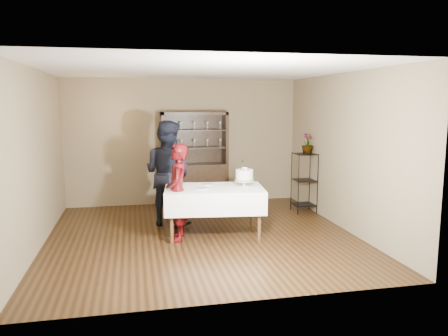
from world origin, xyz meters
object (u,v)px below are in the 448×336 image
Objects in this scene: plant_etagere at (304,180)px; man at (168,173)px; potted_plant at (307,144)px; woman at (178,192)px; china_hutch at (195,175)px; cake_table at (214,199)px; cake at (244,176)px.

man is (-2.77, -0.37, 0.29)m from plant_etagere.
woman is at bearing -154.72° from potted_plant.
china_hutch is 2.23m from cake_table.
cake is (0.53, -2.23, 0.32)m from china_hutch.
potted_plant is (1.59, 1.15, 0.40)m from cake.
china_hutch reaches higher than cake.
woman is (-2.69, -1.32, 0.13)m from plant_etagere.
woman is (-0.62, -0.13, 0.16)m from cake_table.
woman reaches higher than cake.
man is at bearing -172.34° from plant_etagere.
china_hutch is at bearing 103.26° from cake.
man is (-0.70, 0.81, 0.33)m from cake_table.
cake is 2.00m from potted_plant.
plant_etagere is at bearing -134.00° from man.
man is at bearing -173.07° from potted_plant.
plant_etagere is at bearing 136.32° from potted_plant.
plant_etagere reaches higher than cake_table.
cake is at bearing 105.22° from woman.
china_hutch reaches higher than man.
plant_etagere is 3.00× the size of potted_plant.
cake_table is 0.63m from cake.
potted_plant is at bearing 35.89° from cake.
woman is 3.49× the size of cake.
plant_etagere is 1.98m from cake.
cake is at bearing -175.34° from man.
man reaches higher than woman.
plant_etagere is at bearing 29.73° from cake_table.
man reaches higher than potted_plant.
potted_plant is (2.80, 0.34, 0.44)m from man.
woman is 0.96m from man.
cake_table is 4.29× the size of potted_plant.
plant_etagere is at bearing -26.83° from china_hutch.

